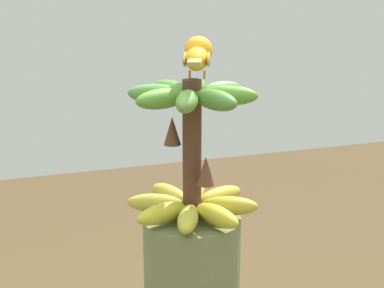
{
  "coord_description": "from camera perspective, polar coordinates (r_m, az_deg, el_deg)",
  "views": [
    {
      "loc": [
        0.37,
        1.06,
        1.64
      ],
      "look_at": [
        0.0,
        0.0,
        1.33
      ],
      "focal_mm": 52.82,
      "sensor_mm": 36.0,
      "label": 1
    }
  ],
  "objects": [
    {
      "name": "banana_bunch",
      "position": [
        1.17,
        -0.01,
        -0.7
      ],
      "size": [
        0.28,
        0.28,
        0.3
      ],
      "color": "#4C2D1E",
      "rests_on": "banana_tree"
    },
    {
      "name": "perched_bird",
      "position": [
        1.16,
        0.57,
        8.97
      ],
      "size": [
        0.1,
        0.2,
        0.08
      ],
      "color": "#C68933",
      "rests_on": "banana_bunch"
    }
  ]
}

